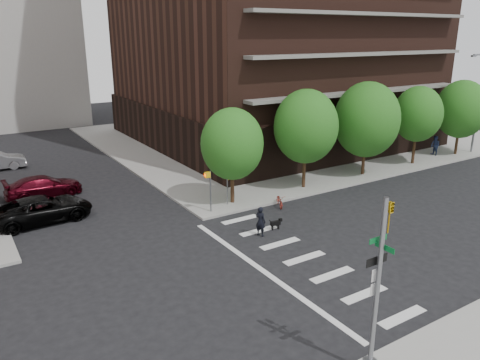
% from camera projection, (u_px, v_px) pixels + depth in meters
% --- Properties ---
extents(ground, '(120.00, 120.00, 0.00)m').
position_uv_depth(ground, '(255.00, 274.00, 21.78)').
color(ground, black).
rests_on(ground, ground).
extents(sidewalk_ne, '(39.00, 33.00, 0.15)m').
position_uv_depth(sidewalk_ne, '(289.00, 135.00, 51.17)').
color(sidewalk_ne, gray).
rests_on(sidewalk_ne, ground).
extents(crosswalk, '(3.85, 13.00, 0.01)m').
position_uv_depth(crosswalk, '(292.00, 262.00, 22.91)').
color(crosswalk, silver).
rests_on(crosswalk, ground).
extents(tree_a, '(4.00, 4.00, 5.90)m').
position_uv_depth(tree_a, '(232.00, 144.00, 29.46)').
color(tree_a, '#301E11').
rests_on(tree_a, sidewalk_ne).
extents(tree_b, '(4.50, 4.50, 6.65)m').
position_uv_depth(tree_b, '(306.00, 127.00, 32.38)').
color(tree_b, '#301E11').
rests_on(tree_b, sidewalk_ne).
extents(tree_c, '(5.00, 5.00, 6.80)m').
position_uv_depth(tree_c, '(367.00, 120.00, 35.47)').
color(tree_c, '#301E11').
rests_on(tree_c, sidewalk_ne).
extents(tree_d, '(4.00, 4.00, 6.20)m').
position_uv_depth(tree_d, '(418.00, 114.00, 38.57)').
color(tree_d, '#301E11').
rests_on(tree_d, sidewalk_ne).
extents(tree_e, '(4.50, 4.50, 6.35)m').
position_uv_depth(tree_e, '(461.00, 109.00, 41.67)').
color(tree_e, '#301E11').
rests_on(tree_e, sidewalk_ne).
extents(traffic_signal, '(0.90, 0.75, 6.00)m').
position_uv_depth(traffic_signal, '(377.00, 300.00, 14.70)').
color(traffic_signal, slate).
rests_on(traffic_signal, sidewalk_s).
extents(pedestrian_signal, '(2.18, 0.67, 2.60)m').
position_uv_depth(pedestrian_signal, '(214.00, 184.00, 28.79)').
color(pedestrian_signal, slate).
rests_on(pedestrian_signal, sidewalk_ne).
extents(streetlamp, '(2.14, 0.22, 9.00)m').
position_uv_depth(streetlamp, '(478.00, 96.00, 42.04)').
color(streetlamp, slate).
rests_on(streetlamp, sidewalk_ne).
extents(parked_car_black, '(2.97, 5.77, 1.56)m').
position_uv_depth(parked_car_black, '(43.00, 209.00, 27.65)').
color(parked_car_black, black).
rests_on(parked_car_black, ground).
extents(parked_car_maroon, '(2.18, 5.06, 1.45)m').
position_uv_depth(parked_car_maroon, '(44.00, 186.00, 31.93)').
color(parked_car_maroon, '#39040E').
rests_on(parked_car_maroon, ground).
extents(scooter, '(1.16, 1.65, 0.82)m').
position_uv_depth(scooter, '(280.00, 201.00, 30.14)').
color(scooter, maroon).
rests_on(scooter, ground).
extents(dog_walker, '(0.73, 0.61, 1.70)m').
position_uv_depth(dog_walker, '(260.00, 221.00, 25.68)').
color(dog_walker, black).
rests_on(dog_walker, ground).
extents(dog, '(0.73, 0.26, 0.61)m').
position_uv_depth(dog, '(276.00, 223.00, 26.66)').
color(dog, black).
rests_on(dog, ground).
extents(pedestrian_far, '(1.00, 0.86, 1.78)m').
position_uv_depth(pedestrian_far, '(435.00, 146.00, 42.11)').
color(pedestrian_far, navy).
rests_on(pedestrian_far, sidewalk_ne).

